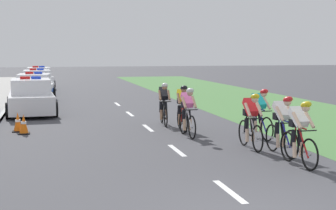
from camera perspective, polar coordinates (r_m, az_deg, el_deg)
kerb_edge at (r=21.25m, az=-18.49°, el=-1.08°), size 0.16×60.00×0.13m
grass_verge at (r=23.47m, az=12.31°, el=-0.39°), size 7.00×60.00×0.01m
lane_markings_centre at (r=15.20m, az=-0.86°, el=-3.77°), size 0.14×21.60×0.01m
cyclist_lead at (r=11.76m, az=14.83°, el=-3.04°), size 0.42×1.72×1.56m
cyclist_second at (r=12.89m, az=12.96°, el=-2.20°), size 0.42×1.72×1.56m
cyclist_third at (r=13.54m, az=9.49°, el=-1.73°), size 0.42×1.72×1.56m
cyclist_fourth at (r=15.18m, az=10.43°, el=-0.90°), size 0.45×1.72×1.56m
cyclist_fifth at (r=15.30m, az=2.25°, el=-0.75°), size 0.42×1.72×1.56m
cyclist_sixth at (r=16.49m, az=1.66°, el=-0.24°), size 0.44×1.72×1.56m
cyclist_seventh at (r=17.72m, az=-0.49°, el=0.21°), size 0.44×1.72×1.56m
police_car_nearest at (r=21.68m, az=-15.44°, el=0.79°), size 2.17×4.49×1.59m
police_car_second at (r=26.58m, az=-15.08°, el=1.75°), size 2.17×4.48×1.59m
police_car_third at (r=31.90m, az=-14.80°, el=2.46°), size 2.08×4.44×1.59m
police_car_furthest at (r=37.11m, az=-14.61°, el=2.96°), size 2.32×4.55×1.59m
traffic_cone_near at (r=17.01m, az=-16.85°, el=-1.92°), size 0.36×0.36×0.64m
traffic_cone_mid at (r=16.49m, az=-16.23°, el=-2.15°), size 0.36×0.36×0.64m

